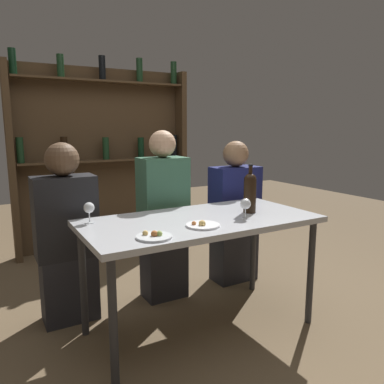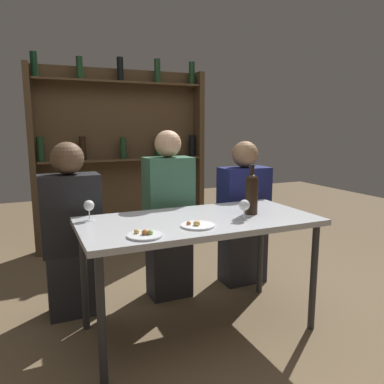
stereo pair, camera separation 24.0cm
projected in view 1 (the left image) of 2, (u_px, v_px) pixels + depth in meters
ground_plane at (200, 328)px, 2.46m from camera, size 10.00×10.00×0.00m
dining_table at (200, 228)px, 2.34m from camera, size 1.47×0.72×0.74m
wine_rack_wall at (104, 152)px, 4.01m from camera, size 1.88×0.21×2.03m
wine_bottle at (250, 191)px, 2.46m from camera, size 0.08×0.08×0.32m
wine_glass_0 at (89, 208)px, 2.21m from camera, size 0.06×0.06×0.12m
wine_glass_1 at (245, 205)px, 2.31m from camera, size 0.07×0.07×0.13m
food_plate_0 at (154, 236)px, 1.92m from camera, size 0.19×0.19×0.04m
food_plate_1 at (202, 225)px, 2.14m from camera, size 0.20×0.20×0.04m
seated_person_left at (67, 238)px, 2.48m from camera, size 0.39×0.22×1.21m
seated_person_center at (163, 220)px, 2.82m from camera, size 0.35×0.22×1.28m
seated_person_right at (235, 216)px, 3.15m from camera, size 0.40×0.22×1.19m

